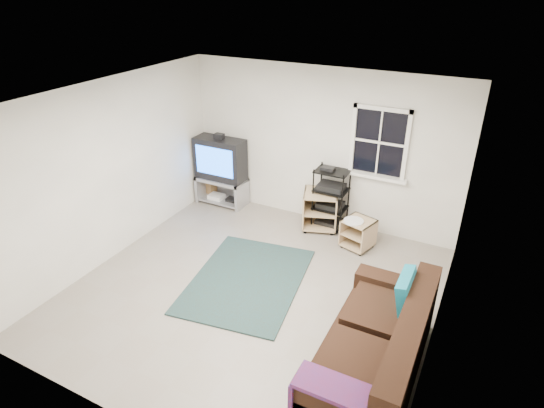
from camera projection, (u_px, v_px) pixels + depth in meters
The scene contains 8 objects.
room at pixel (379, 147), 6.89m from camera, with size 4.60×4.62×4.60m.
tv_unit at pixel (221, 166), 8.17m from camera, with size 0.91×0.46×1.34m.
av_rack at pixel (330, 202), 7.47m from camera, with size 0.54×0.39×1.07m.
side_table_left at pixel (320, 208), 7.56m from camera, with size 0.70×0.70×0.65m.
side_table_right at pixel (359, 231), 7.02m from camera, with size 0.53×0.53×0.49m.
sofa at pixel (376, 351), 4.71m from camera, with size 0.93×2.11×0.96m.
shag_rug at pixel (247, 280), 6.34m from camera, with size 1.45×2.00×0.02m, color black.
paper_bag at pixel (209, 187), 8.67m from camera, with size 0.26×0.17×0.37m, color #A27948.
Camera 1 is at (2.48, -4.29, 3.84)m, focal length 30.00 mm.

